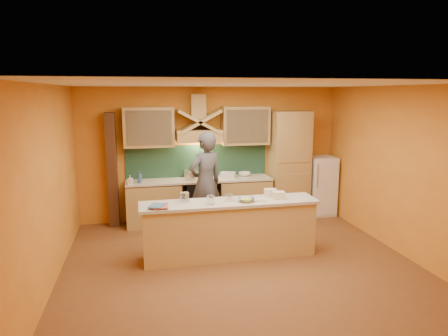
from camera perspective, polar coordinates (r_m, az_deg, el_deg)
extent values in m
cube|color=brown|center=(6.56, 2.24, -13.38)|extent=(5.50, 5.00, 0.01)
cube|color=white|center=(6.00, 2.44, 11.86)|extent=(5.50, 5.00, 0.01)
cube|color=orange|center=(8.53, -1.84, 2.08)|extent=(5.50, 0.02, 2.80)
cube|color=orange|center=(3.84, 11.75, -8.92)|extent=(5.50, 0.02, 2.80)
cube|color=orange|center=(6.07, -23.70, -2.36)|extent=(0.02, 5.00, 2.80)
cube|color=orange|center=(7.30, 23.73, -0.29)|extent=(0.02, 5.00, 2.80)
cube|color=tan|center=(8.32, -9.96, -5.15)|extent=(1.10, 0.60, 0.86)
cube|color=tan|center=(8.59, 2.85, -4.50)|extent=(1.10, 0.60, 0.86)
cube|color=beige|center=(8.29, -3.49, -1.72)|extent=(3.00, 0.62, 0.04)
cube|color=black|center=(8.39, -3.45, -4.72)|extent=(0.60, 0.58, 0.90)
cube|color=#1A3A2B|center=(8.50, -3.80, 0.99)|extent=(3.00, 0.03, 0.70)
cube|color=tan|center=(8.19, -3.61, 4.66)|extent=(0.92, 0.50, 0.24)
cube|color=tan|center=(8.25, -3.77, 8.74)|extent=(0.30, 0.30, 0.50)
cube|color=tan|center=(8.16, -10.70, 5.75)|extent=(1.00, 0.35, 0.80)
cube|color=tan|center=(8.45, 3.06, 6.08)|extent=(1.00, 0.35, 0.80)
cube|color=tan|center=(8.73, 9.24, 0.48)|extent=(0.80, 0.60, 2.30)
cube|color=white|center=(9.13, 13.54, -2.44)|extent=(0.58, 0.60, 1.30)
cube|color=#472816|center=(8.31, -15.68, -0.30)|extent=(0.20, 0.30, 2.30)
cube|color=tan|center=(6.65, 0.78, -8.97)|extent=(2.80, 0.55, 0.88)
cube|color=beige|center=(6.50, 0.79, -4.98)|extent=(2.90, 0.62, 0.05)
imported|color=#4C4C51|center=(7.64, -2.64, -2.15)|extent=(0.85, 0.73, 1.96)
cylinder|color=silver|center=(8.22, -4.53, -1.24)|extent=(0.28, 0.28, 0.17)
cylinder|color=silver|center=(8.27, -2.65, -1.23)|extent=(0.20, 0.20, 0.14)
imported|color=silver|center=(7.98, -13.27, -1.64)|extent=(0.10, 0.10, 0.18)
imported|color=#345491|center=(8.06, -11.95, -1.26)|extent=(0.13, 0.13, 0.24)
imported|color=silver|center=(8.56, 2.94, -0.88)|extent=(0.33, 0.33, 0.08)
cube|color=silver|center=(8.41, 0.56, -0.99)|extent=(0.38, 0.34, 0.11)
imported|color=#B2463F|center=(6.23, -10.17, -5.48)|extent=(0.26, 0.33, 0.03)
imported|color=#3E6088|center=(6.24, -10.45, -5.29)|extent=(0.29, 0.33, 0.02)
cylinder|color=silver|center=(6.50, -5.64, -4.15)|extent=(0.17, 0.17, 0.15)
cylinder|color=white|center=(6.31, -1.94, -4.57)|extent=(0.12, 0.12, 0.14)
cube|color=white|center=(6.49, 0.75, -4.36)|extent=(0.13, 0.13, 0.09)
imported|color=white|center=(6.48, 3.20, -4.54)|extent=(0.26, 0.26, 0.06)
cube|color=beige|center=(6.59, 4.84, -4.50)|extent=(0.28, 0.23, 0.02)
cube|color=beige|center=(6.84, 6.66, -3.51)|extent=(0.20, 0.16, 0.13)
cube|color=beige|center=(6.70, 7.81, -3.86)|extent=(0.22, 0.18, 0.12)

